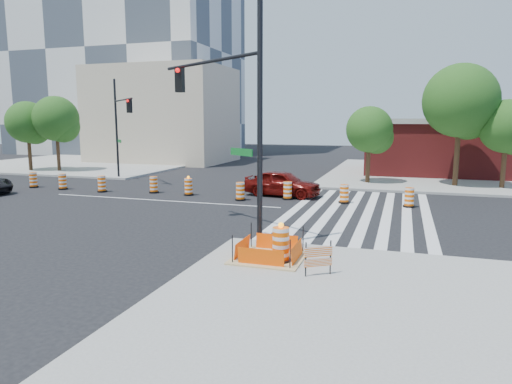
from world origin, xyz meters
TOP-DOWN VIEW (x-y plane):
  - ground at (0.00, 0.00)m, footprint 120.00×120.00m
  - sidewalk_ne at (18.00, 18.00)m, footprint 22.00×22.00m
  - sidewalk_nw at (-18.00, 18.00)m, footprint 22.00×22.00m
  - crosswalk_east at (10.95, 0.00)m, footprint 6.75×13.50m
  - lane_centerline at (0.00, 0.00)m, footprint 14.00×0.12m
  - excavation_pit at (9.00, -9.00)m, footprint 2.20×2.20m
  - brick_storefront at (18.00, 18.00)m, footprint 16.50×8.50m
  - beige_midrise at (-12.00, 22.00)m, footprint 14.00×10.00m
  - red_coupe at (6.15, 3.56)m, footprint 4.75×2.39m
  - signal_pole_se at (6.68, -6.37)m, footprint 5.46×3.63m
  - signal_pole_nw at (-6.96, 6.64)m, footprint 4.09×4.00m
  - pit_drum at (9.47, -9.33)m, footprint 0.64×0.64m
  - barricade at (10.77, -10.13)m, footprint 0.72×0.49m
  - tree_north_a at (-18.16, 9.45)m, footprint 3.59×3.59m
  - tree_north_b at (-15.51, 9.90)m, footprint 3.84×3.84m
  - tree_north_c at (10.62, 10.37)m, footprint 3.26×3.20m
  - tree_north_d at (16.34, 10.55)m, footprint 4.79×4.79m
  - tree_north_e at (19.14, 10.37)m, footprint 3.43×3.41m
  - median_drum_0 at (-10.64, 1.80)m, footprint 0.60×0.60m
  - median_drum_1 at (-8.17, 1.71)m, footprint 0.60×0.60m
  - median_drum_2 at (-5.06, 1.58)m, footprint 0.60×0.60m
  - median_drum_3 at (-1.77, 2.28)m, footprint 0.60×0.60m
  - median_drum_4 at (0.71, 2.10)m, footprint 0.60×0.60m
  - median_drum_5 at (4.26, 1.41)m, footprint 0.60×0.60m
  - median_drum_6 at (6.73, 2.54)m, footprint 0.60×0.60m
  - median_drum_7 at (9.95, 2.31)m, footprint 0.60×0.60m
  - median_drum_8 at (13.31, 2.18)m, footprint 0.60×0.60m

SIDE VIEW (x-z plane):
  - ground at x=0.00m, z-range 0.00..0.00m
  - lane_centerline at x=0.00m, z-range 0.00..0.01m
  - crosswalk_east at x=10.95m, z-range 0.00..0.01m
  - sidewalk_ne at x=18.00m, z-range 0.00..0.15m
  - sidewalk_nw at x=-18.00m, z-range 0.00..0.15m
  - excavation_pit at x=9.00m, z-range -0.23..0.67m
  - median_drum_0 at x=-10.64m, z-range -0.03..0.99m
  - median_drum_1 at x=-8.17m, z-range -0.03..0.99m
  - median_drum_2 at x=-5.06m, z-range -0.03..0.99m
  - median_drum_3 at x=-1.77m, z-range -0.03..0.99m
  - median_drum_5 at x=4.26m, z-range -0.03..0.99m
  - median_drum_6 at x=6.73m, z-range -0.03..0.99m
  - median_drum_7 at x=9.95m, z-range -0.03..0.99m
  - median_drum_8 at x=13.31m, z-range -0.03..0.99m
  - median_drum_4 at x=0.71m, z-range -0.10..1.08m
  - pit_drum at x=9.47m, z-range 0.04..1.31m
  - barricade at x=10.77m, z-range 0.20..1.18m
  - red_coupe at x=6.15m, z-range 0.00..1.55m
  - brick_storefront at x=18.00m, z-range 0.02..4.62m
  - tree_north_c at x=10.62m, z-range 0.93..6.37m
  - tree_north_e at x=19.14m, z-range 0.99..6.79m
  - tree_north_a at x=-18.16m, z-range 1.04..7.14m
  - tree_north_b at x=-15.51m, z-range 1.12..7.65m
  - signal_pole_nw at x=-6.96m, z-range 0.85..8.25m
  - beige_midrise at x=-12.00m, z-range 0.00..10.00m
  - signal_pole_se at x=6.68m, z-range 0.95..9.44m
  - tree_north_d at x=16.34m, z-range 1.40..9.54m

